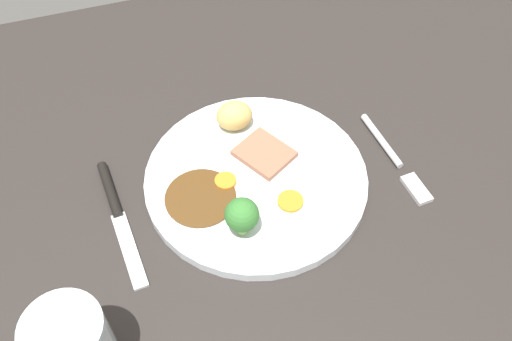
# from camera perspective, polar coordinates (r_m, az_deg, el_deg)

# --- Properties ---
(dining_table) EXTENTS (1.20, 0.84, 0.04)m
(dining_table) POSITION_cam_1_polar(r_m,az_deg,el_deg) (0.74, -2.25, -1.91)
(dining_table) COLOR #2B2623
(dining_table) RESTS_ON ground
(dinner_plate) EXTENTS (0.28, 0.28, 0.01)m
(dinner_plate) POSITION_cam_1_polar(r_m,az_deg,el_deg) (0.71, 0.00, -0.85)
(dinner_plate) COLOR white
(dinner_plate) RESTS_ON dining_table
(gravy_pool) EXTENTS (0.09, 0.09, 0.00)m
(gravy_pool) POSITION_cam_1_polar(r_m,az_deg,el_deg) (0.69, -5.54, -2.70)
(gravy_pool) COLOR #563819
(gravy_pool) RESTS_ON dinner_plate
(meat_slice_main) EXTENTS (0.08, 0.08, 0.01)m
(meat_slice_main) POSITION_cam_1_polar(r_m,az_deg,el_deg) (0.73, 0.83, 1.71)
(meat_slice_main) COLOR #9E664C
(meat_slice_main) RESTS_ON dinner_plate
(roast_potato_left) EXTENTS (0.05, 0.04, 0.04)m
(roast_potato_left) POSITION_cam_1_polar(r_m,az_deg,el_deg) (0.75, -2.18, 5.48)
(roast_potato_left) COLOR #D8B260
(roast_potato_left) RESTS_ON dinner_plate
(carrot_coin_front) EXTENTS (0.03, 0.03, 0.00)m
(carrot_coin_front) POSITION_cam_1_polar(r_m,az_deg,el_deg) (0.68, 3.45, -3.06)
(carrot_coin_front) COLOR orange
(carrot_coin_front) RESTS_ON dinner_plate
(carrot_coin_back) EXTENTS (0.03, 0.03, 0.01)m
(carrot_coin_back) POSITION_cam_1_polar(r_m,az_deg,el_deg) (0.70, -3.05, -1.07)
(carrot_coin_back) COLOR orange
(carrot_coin_back) RESTS_ON dinner_plate
(broccoli_floret) EXTENTS (0.04, 0.04, 0.05)m
(broccoli_floret) POSITION_cam_1_polar(r_m,az_deg,el_deg) (0.63, -1.42, -4.48)
(broccoli_floret) COLOR #8CB766
(broccoli_floret) RESTS_ON dinner_plate
(fork) EXTENTS (0.03, 0.15, 0.01)m
(fork) POSITION_cam_1_polar(r_m,az_deg,el_deg) (0.76, 13.74, 0.97)
(fork) COLOR silver
(fork) RESTS_ON dining_table
(knife) EXTENTS (0.03, 0.19, 0.01)m
(knife) POSITION_cam_1_polar(r_m,az_deg,el_deg) (0.71, -13.69, -3.90)
(knife) COLOR black
(knife) RESTS_ON dining_table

